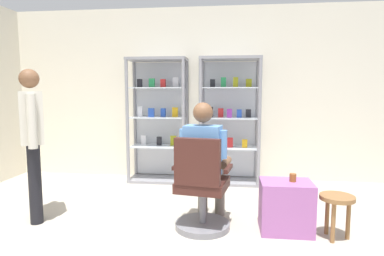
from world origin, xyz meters
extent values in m
cube|color=silver|center=(0.00, 3.00, 1.35)|extent=(6.00, 0.10, 2.70)
cylinder|color=gray|center=(-0.98, 2.50, 0.95)|extent=(0.05, 0.05, 1.90)
cylinder|color=gray|center=(-0.13, 2.50, 0.95)|extent=(0.05, 0.05, 1.90)
cylinder|color=gray|center=(-0.98, 2.90, 0.95)|extent=(0.05, 0.05, 1.90)
cylinder|color=gray|center=(-0.13, 2.90, 0.95)|extent=(0.05, 0.05, 1.90)
cube|color=gray|center=(-0.55, 2.70, 1.88)|extent=(0.90, 0.45, 0.04)
cube|color=gray|center=(-0.55, 2.70, 0.02)|extent=(0.90, 0.45, 0.04)
cube|color=silver|center=(-0.55, 2.92, 0.95)|extent=(0.84, 0.02, 1.80)
cube|color=silver|center=(-0.55, 2.70, 0.55)|extent=(0.82, 0.39, 0.02)
cube|color=silver|center=(-0.79, 2.74, 0.63)|extent=(0.08, 0.04, 0.15)
cube|color=black|center=(-0.54, 2.73, 0.63)|extent=(0.08, 0.04, 0.13)
cube|color=#999919|center=(-0.32, 2.74, 0.63)|extent=(0.09, 0.04, 0.15)
cube|color=silver|center=(-0.55, 2.70, 1.00)|extent=(0.82, 0.39, 0.02)
cube|color=silver|center=(-0.83, 2.68, 1.09)|extent=(0.07, 0.05, 0.16)
cube|color=#264CB2|center=(-0.64, 2.65, 1.07)|extent=(0.09, 0.05, 0.13)
cube|color=#264CB2|center=(-0.47, 2.71, 1.07)|extent=(0.08, 0.04, 0.13)
cube|color=gold|center=(-0.29, 2.74, 1.08)|extent=(0.09, 0.03, 0.14)
cube|color=silver|center=(-0.55, 2.70, 1.45)|extent=(0.82, 0.39, 0.02)
cube|color=black|center=(-0.82, 2.66, 1.52)|extent=(0.08, 0.05, 0.13)
cube|color=#268C4C|center=(-0.63, 2.68, 1.53)|extent=(0.09, 0.04, 0.13)
cube|color=red|center=(-0.46, 2.69, 1.52)|extent=(0.08, 0.05, 0.12)
cube|color=silver|center=(-0.28, 2.74, 1.54)|extent=(0.08, 0.04, 0.15)
cylinder|color=gray|center=(0.13, 2.50, 0.95)|extent=(0.05, 0.05, 1.90)
cylinder|color=gray|center=(0.98, 2.50, 0.95)|extent=(0.05, 0.05, 1.90)
cylinder|color=gray|center=(0.13, 2.90, 0.95)|extent=(0.05, 0.05, 1.90)
cylinder|color=gray|center=(0.98, 2.90, 0.95)|extent=(0.05, 0.05, 1.90)
cube|color=gray|center=(0.55, 2.70, 1.88)|extent=(0.90, 0.45, 0.04)
cube|color=gray|center=(0.55, 2.70, 0.02)|extent=(0.90, 0.45, 0.04)
cube|color=silver|center=(0.55, 2.92, 0.95)|extent=(0.84, 0.02, 1.80)
cube|color=silver|center=(0.55, 2.70, 0.55)|extent=(0.82, 0.39, 0.02)
cube|color=red|center=(0.31, 2.69, 0.63)|extent=(0.08, 0.05, 0.15)
cube|color=red|center=(0.56, 2.66, 0.63)|extent=(0.10, 0.06, 0.15)
cube|color=gold|center=(0.78, 2.67, 0.62)|extent=(0.08, 0.06, 0.12)
cube|color=silver|center=(0.55, 2.70, 1.00)|extent=(0.82, 0.39, 0.02)
cube|color=black|center=(0.26, 2.72, 1.09)|extent=(0.07, 0.04, 0.16)
cube|color=red|center=(0.41, 2.73, 1.08)|extent=(0.08, 0.06, 0.13)
cube|color=purple|center=(0.55, 2.65, 1.07)|extent=(0.08, 0.04, 0.13)
cube|color=#264CB2|center=(0.69, 2.68, 1.07)|extent=(0.07, 0.03, 0.12)
cube|color=black|center=(0.83, 2.73, 1.07)|extent=(0.08, 0.05, 0.12)
cube|color=silver|center=(0.55, 2.70, 1.45)|extent=(0.82, 0.39, 0.02)
cube|color=black|center=(0.29, 2.74, 1.52)|extent=(0.08, 0.05, 0.12)
cube|color=#268C4C|center=(0.45, 2.69, 1.53)|extent=(0.08, 0.04, 0.15)
cube|color=#999919|center=(0.63, 2.70, 1.53)|extent=(0.08, 0.05, 0.15)
cube|color=#999919|center=(0.83, 2.74, 1.52)|extent=(0.09, 0.05, 0.12)
cylinder|color=slate|center=(0.29, 0.99, 0.03)|extent=(0.56, 0.56, 0.06)
cylinder|color=slate|center=(0.29, 0.99, 0.24)|extent=(0.07, 0.07, 0.41)
cube|color=#3F1E19|center=(0.29, 0.99, 0.46)|extent=(0.55, 0.55, 0.10)
cube|color=#3F1E19|center=(0.25, 0.78, 0.73)|extent=(0.45, 0.15, 0.45)
cube|color=#3F1E19|center=(0.54, 0.94, 0.64)|extent=(0.09, 0.30, 0.04)
cube|color=#3F1E19|center=(0.03, 1.03, 0.64)|extent=(0.09, 0.30, 0.04)
cylinder|color=slate|center=(0.42, 1.17, 0.56)|extent=(0.20, 0.42, 0.14)
cylinder|color=slate|center=(0.45, 1.36, 0.28)|extent=(0.11, 0.11, 0.56)
cylinder|color=slate|center=(0.22, 1.20, 0.56)|extent=(0.20, 0.42, 0.14)
cylinder|color=slate|center=(0.25, 1.40, 0.28)|extent=(0.11, 0.11, 0.56)
cube|color=#598CCC|center=(0.29, 0.99, 0.81)|extent=(0.39, 0.28, 0.50)
sphere|color=brown|center=(0.29, 0.99, 1.19)|extent=(0.20, 0.20, 0.20)
cylinder|color=#598CCC|center=(0.48, 0.95, 0.88)|extent=(0.09, 0.09, 0.28)
cylinder|color=brown|center=(0.51, 1.13, 0.66)|extent=(0.13, 0.31, 0.08)
cylinder|color=#598CCC|center=(0.09, 1.02, 0.88)|extent=(0.09, 0.09, 0.28)
cylinder|color=brown|center=(0.12, 1.20, 0.66)|extent=(0.13, 0.31, 0.08)
cube|color=#9E599E|center=(1.12, 1.01, 0.26)|extent=(0.50, 0.38, 0.51)
cylinder|color=brown|center=(1.18, 1.02, 0.55)|extent=(0.07, 0.07, 0.08)
cylinder|color=black|center=(-1.58, 1.06, 0.42)|extent=(0.13, 0.13, 0.85)
cylinder|color=beige|center=(-1.65, 1.17, 1.10)|extent=(0.09, 0.09, 0.55)
cylinder|color=black|center=(-1.48, 0.91, 0.42)|extent=(0.13, 0.13, 0.85)
cylinder|color=beige|center=(-1.41, 0.81, 1.10)|extent=(0.09, 0.09, 0.55)
cube|color=beige|center=(-1.53, 0.99, 1.12)|extent=(0.38, 0.42, 0.55)
sphere|color=brown|center=(-1.53, 0.99, 1.53)|extent=(0.20, 0.20, 0.20)
cylinder|color=olive|center=(1.57, 0.90, 0.40)|extent=(0.32, 0.32, 0.04)
cylinder|color=olive|center=(1.68, 0.90, 0.19)|extent=(0.04, 0.04, 0.38)
cylinder|color=olive|center=(1.51, 0.99, 0.19)|extent=(0.04, 0.04, 0.38)
cylinder|color=olive|center=(1.51, 0.80, 0.19)|extent=(0.04, 0.04, 0.38)
camera|label=1|loc=(0.55, -2.21, 1.40)|focal=30.43mm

